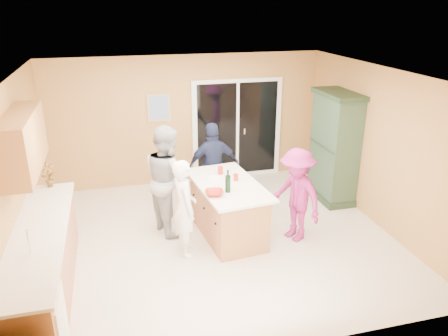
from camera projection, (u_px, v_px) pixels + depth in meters
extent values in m
plane|color=beige|center=(217.00, 238.00, 7.01)|extent=(5.50, 5.50, 0.00)
cube|color=white|center=(215.00, 74.00, 6.07)|extent=(5.50, 5.00, 0.10)
cube|color=#E1A25D|center=(187.00, 120.00, 8.80)|extent=(5.50, 0.10, 2.60)
cube|color=#E1A25D|center=(276.00, 247.00, 4.28)|extent=(5.50, 0.10, 2.60)
cube|color=#E1A25D|center=(18.00, 180.00, 5.89)|extent=(0.10, 5.00, 2.60)
cube|color=#E1A25D|center=(378.00, 147.00, 7.18)|extent=(0.10, 5.00, 2.60)
cube|color=#AE6843|center=(43.00, 267.00, 5.46)|extent=(0.60, 3.00, 0.90)
cube|color=white|center=(32.00, 330.00, 4.48)|extent=(0.62, 0.60, 0.72)
cube|color=white|center=(39.00, 234.00, 5.29)|extent=(0.65, 3.05, 0.04)
cylinder|color=silver|center=(29.00, 242.00, 4.77)|extent=(0.02, 0.02, 0.30)
cube|color=#AE6843|center=(23.00, 142.00, 5.55)|extent=(0.35, 1.60, 0.75)
cube|color=white|center=(237.00, 129.00, 9.10)|extent=(1.90, 0.05, 2.10)
cube|color=black|center=(237.00, 129.00, 9.09)|extent=(1.70, 0.03, 1.94)
cube|color=white|center=(237.00, 129.00, 9.09)|extent=(0.06, 0.04, 1.94)
cube|color=silver|center=(244.00, 131.00, 9.13)|extent=(0.02, 0.03, 0.12)
cube|color=tan|center=(159.00, 108.00, 8.54)|extent=(0.46, 0.03, 0.56)
cube|color=#475F93|center=(159.00, 108.00, 8.53)|extent=(0.38, 0.02, 0.48)
cube|color=#AE6843|center=(228.00, 210.00, 6.97)|extent=(0.94, 1.59, 0.86)
cube|color=white|center=(228.00, 185.00, 6.80)|extent=(1.11, 1.80, 0.04)
cube|color=black|center=(228.00, 231.00, 7.10)|extent=(0.86, 1.50, 0.10)
cube|color=#1F3320|center=(330.00, 194.00, 8.43)|extent=(0.57, 1.08, 0.12)
cube|color=#314A35|center=(334.00, 147.00, 8.08)|extent=(0.51, 1.02, 1.91)
cube|color=#1F3320|center=(340.00, 94.00, 7.73)|extent=(0.59, 1.12, 0.08)
imported|color=white|center=(184.00, 208.00, 6.34)|extent=(0.42, 0.58, 1.49)
imported|color=#A2A1A4|center=(168.00, 179.00, 6.99)|extent=(0.90, 1.02, 1.78)
imported|color=#1A1D3A|center=(214.00, 167.00, 7.75)|extent=(0.95, 0.42, 1.60)
imported|color=#962067|center=(296.00, 195.00, 6.74)|extent=(0.87, 1.11, 1.50)
imported|color=#AE1F13|center=(214.00, 193.00, 6.38)|extent=(0.31, 0.31, 0.07)
imported|color=#AA1111|center=(48.00, 175.00, 6.50)|extent=(0.23, 0.19, 0.39)
cylinder|color=#AE1F13|center=(236.00, 177.00, 6.89)|extent=(0.10, 0.10, 0.11)
cylinder|color=#AE1F13|center=(220.00, 170.00, 7.15)|extent=(0.09, 0.09, 0.13)
cylinder|color=black|center=(228.00, 184.00, 6.45)|extent=(0.08, 0.08, 0.26)
cylinder|color=black|center=(228.00, 173.00, 6.39)|extent=(0.03, 0.03, 0.10)
cylinder|color=white|center=(214.00, 178.00, 7.00)|extent=(0.26, 0.26, 0.01)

